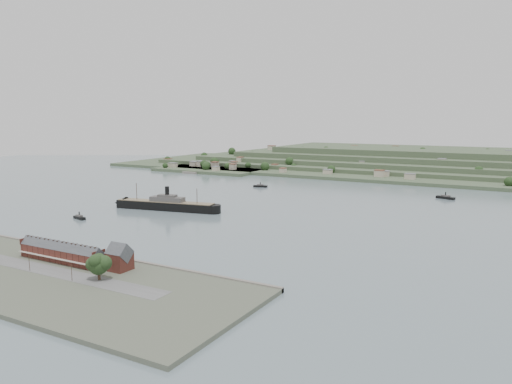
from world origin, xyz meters
The scene contains 10 objects.
ground centered at (0.00, 0.00, 0.00)m, with size 1400.00×1400.00×0.00m, color slate.
near_shore centered at (0.00, -186.75, 1.01)m, with size 220.00×80.00×2.60m.
terrace_row centered at (-10.00, -168.02, 6.84)m, with size 55.60×9.80×11.07m.
gabled_building centered at (27.50, -164.00, 8.19)m, with size 10.40×10.18×14.09m.
far_peninsula centered at (27.91, 393.10, 11.88)m, with size 760.00×309.00×30.00m.
steamship centered at (-65.18, -19.98, 4.39)m, with size 98.60×28.45×23.80m.
tugboat centered at (-95.48, -81.14, 1.43)m, with size 13.44×6.34×5.85m.
ferry_west centered at (-58.92, 137.37, 1.39)m, with size 15.96×9.04×5.78m.
ferry_east centered at (131.62, 153.92, 1.58)m, with size 18.09×10.75×6.56m.
fig_tree centered at (30.33, -180.29, 9.85)m, with size 11.52×9.97×12.85m.
Camera 1 is at (202.88, -338.66, 77.40)m, focal length 35.00 mm.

